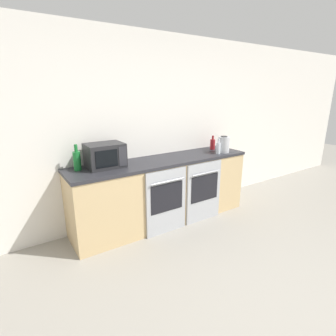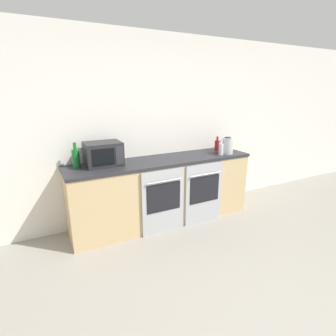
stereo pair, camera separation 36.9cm
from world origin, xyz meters
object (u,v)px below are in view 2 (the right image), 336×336
microwave (103,154)px  bottle_red (217,145)px  oven_right (204,193)px  oven_left (163,201)px  bottle_clear (221,149)px  kettle (227,146)px  bottle_green (76,158)px

microwave → bottle_red: size_ratio=2.01×
oven_right → oven_left: bearing=180.0°
bottle_clear → kettle: 0.14m
bottle_red → kettle: 0.26m
microwave → bottle_clear: bearing=-8.5°
oven_left → bottle_green: (-0.97, 0.44, 0.60)m
oven_right → bottle_green: (-1.61, 0.44, 0.60)m
oven_right → microwave: microwave is taller
bottle_clear → oven_right: bearing=-159.8°
oven_right → microwave: bearing=163.4°
oven_right → bottle_clear: (0.37, 0.14, 0.57)m
microwave → bottle_red: 1.81m
oven_right → kettle: (0.51, 0.17, 0.60)m
bottle_green → kettle: bottle_green is taller
bottle_red → kettle: size_ratio=0.88×
kettle → bottle_green: bearing=172.7°
microwave → bottle_green: bottle_green is taller
oven_right → bottle_red: bottle_red is taller
oven_left → microwave: size_ratio=1.95×
bottle_clear → bottle_red: (0.15, 0.29, -0.00)m
bottle_clear → microwave: bearing=171.5°
kettle → microwave: bearing=173.1°
bottle_red → kettle: bearing=-92.6°
oven_left → oven_right: size_ratio=1.00×
oven_left → microwave: (-0.65, 0.38, 0.63)m
microwave → bottle_green: bearing=170.3°
kettle → oven_left: bearing=-171.7°
microwave → bottle_clear: (1.66, -0.25, -0.06)m
oven_left → bottle_clear: bottle_clear is taller
bottle_green → bottle_clear: bottle_green is taller
oven_right → kettle: kettle is taller
bottle_green → kettle: bearing=-7.3°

